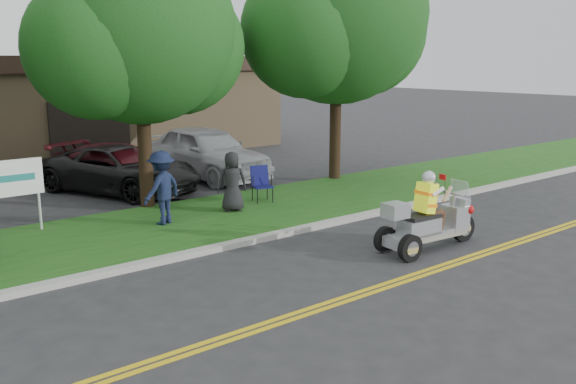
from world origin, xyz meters
TOP-DOWN VIEW (x-y plane):
  - ground at (0.00, 0.00)m, footprint 120.00×120.00m
  - centerline_near at (0.00, -0.58)m, footprint 60.00×0.10m
  - centerline_far at (0.00, -0.42)m, footprint 60.00×0.10m
  - curb at (0.00, 3.05)m, footprint 60.00×0.25m
  - grass_verge at (0.00, 5.20)m, footprint 60.00×4.00m
  - commercial_building at (2.00, 18.98)m, footprint 18.00×8.20m
  - tree_mid at (0.55, 7.23)m, footprint 5.88×4.80m
  - tree_right at (7.06, 7.03)m, footprint 6.86×5.60m
  - business_sign at (-2.90, 6.60)m, footprint 1.25×0.06m
  - trike_scooter at (3.48, 0.39)m, footprint 2.56×0.89m
  - lawn_chair_b at (3.18, 5.82)m, footprint 0.62×0.64m
  - spectator_chair_a at (-0.01, 5.33)m, footprint 1.27×1.01m
  - spectator_chair_b at (1.95, 5.35)m, footprint 0.87×0.73m
  - parked_car_mid at (0.85, 9.61)m, footprint 4.07×5.48m
  - parked_car_right at (1.05, 10.11)m, footprint 3.62×5.02m
  - parked_car_far_right at (4.00, 10.03)m, footprint 2.52×5.30m

SIDE VIEW (x-z plane):
  - ground at x=0.00m, z-range 0.00..0.00m
  - centerline_near at x=0.00m, z-range 0.00..0.01m
  - centerline_far at x=0.00m, z-range 0.00..0.01m
  - grass_verge at x=0.00m, z-range 0.01..0.11m
  - curb at x=0.00m, z-range 0.00..0.12m
  - trike_scooter at x=3.48m, z-range -0.25..1.42m
  - lawn_chair_b at x=3.18m, z-range 0.16..1.12m
  - parked_car_right at x=1.05m, z-range 0.00..1.35m
  - parked_car_mid at x=0.85m, z-range 0.00..1.38m
  - spectator_chair_b at x=1.95m, z-range 0.10..1.62m
  - parked_car_far_right at x=4.00m, z-range 0.00..1.75m
  - spectator_chair_a at x=-0.01m, z-range 0.10..1.82m
  - business_sign at x=-2.90m, z-range 0.38..2.13m
  - commercial_building at x=2.00m, z-range 0.01..4.01m
  - tree_mid at x=0.55m, z-range 0.91..7.96m
  - tree_right at x=7.06m, z-range 0.99..9.06m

